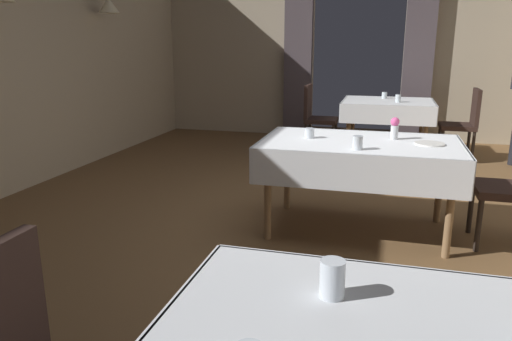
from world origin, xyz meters
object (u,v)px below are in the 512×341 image
plate_mid_d (430,144)px  glass_far_a (398,98)px  glass_mid_b (309,133)px  glass_far_b (384,95)px  chair_far_left (316,114)px  chair_far_right (465,121)px  flower_vase_mid (395,127)px  glass_mid_c (358,143)px  glass_near_a (332,279)px  dining_table_far (388,107)px  dining_table_mid (360,152)px

plate_mid_d → glass_far_a: (-0.20, 2.74, 0.04)m
glass_mid_b → glass_far_b: glass_far_b is taller
chair_far_left → chair_far_right: bearing=-1.7°
flower_vase_mid → glass_mid_c: bearing=-118.9°
glass_mid_b → glass_far_a: glass_far_a is taller
glass_mid_c → glass_far_b: bearing=87.6°
chair_far_left → chair_far_right: size_ratio=1.00×
glass_near_a → glass_far_a: glass_near_a is taller
dining_table_far → glass_far_a: bearing=-53.4°
chair_far_left → chair_far_right: (1.96, -0.06, 0.00)m
flower_vase_mid → glass_far_b: 3.03m
glass_mid_b → glass_mid_c: 0.54m
glass_far_b → dining_table_mid: bearing=-92.5°
chair_far_left → flower_vase_mid: chair_far_left is taller
dining_table_mid → dining_table_far: 2.92m
glass_mid_c → chair_far_right: bearing=70.1°
dining_table_far → glass_mid_c: glass_mid_c is taller
glass_near_a → glass_far_a: 5.25m
chair_far_left → glass_far_b: size_ratio=10.86×
dining_table_far → glass_mid_b: size_ratio=14.80×
glass_mid_c → plate_mid_d: glass_mid_c is taller
dining_table_far → chair_far_right: chair_far_right is taller
dining_table_far → glass_near_a: size_ratio=9.99×
chair_far_left → glass_mid_b: size_ratio=11.53×
chair_far_left → glass_far_b: bearing=10.9°
dining_table_mid → plate_mid_d: (0.52, 0.00, 0.09)m
chair_far_left → plate_mid_d: (1.30, -2.99, 0.24)m
dining_table_far → glass_near_a: (-0.14, -5.41, 0.15)m
flower_vase_mid → glass_far_b: size_ratio=2.07×
dining_table_mid → glass_mid_c: size_ratio=15.38×
glass_near_a → dining_table_mid: bearing=91.3°
chair_far_right → glass_mid_c: size_ratio=9.16×
dining_table_mid → glass_mid_b: (-0.41, 0.02, 0.13)m
dining_table_far → glass_near_a: glass_near_a is taller
glass_mid_b → glass_mid_c: size_ratio=0.79×
chair_far_left → glass_far_a: (1.10, -0.25, 0.29)m
dining_table_mid → glass_near_a: (0.06, -2.50, 0.15)m
glass_far_b → glass_near_a: bearing=-90.8°
flower_vase_mid → glass_far_a: bearing=88.6°
glass_near_a → glass_far_b: size_ratio=1.40×
flower_vase_mid → glass_far_b: (-0.12, 3.03, -0.05)m
chair_far_right → glass_mid_b: size_ratio=11.53×
chair_far_right → glass_mid_c: chair_far_right is taller
dining_table_mid → chair_far_right: bearing=68.1°
glass_mid_c → glass_far_b: glass_mid_c is taller
dining_table_mid → glass_far_a: (0.32, 2.75, 0.14)m
chair_far_left → glass_mid_c: (0.78, -3.32, 0.29)m
flower_vase_mid → chair_far_left: bearing=110.1°
glass_mid_c → glass_near_a: bearing=-88.3°
glass_mid_c → glass_mid_b: bearing=139.5°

